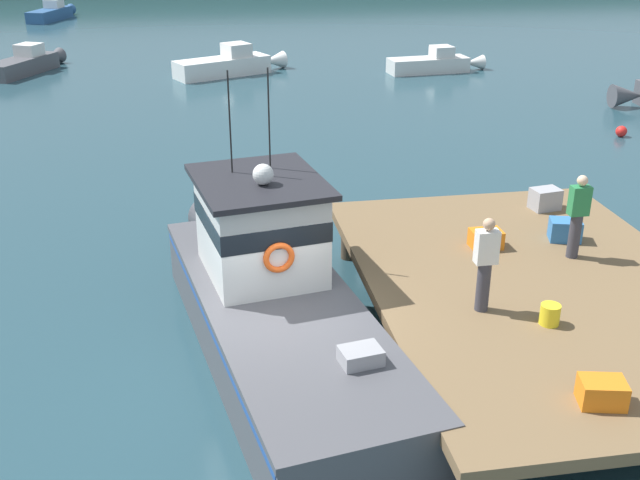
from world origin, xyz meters
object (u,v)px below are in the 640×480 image
crate_single_by_cleat (486,239)px  mooring_buoy_channel_marker (621,131)px  moored_boat_near_channel (435,63)px  moored_boat_outer_mooring (26,63)px  crate_single_far (565,230)px  moored_boat_off_the_point (230,64)px  moored_boat_mid_harbor (52,13)px  main_fishing_boat (272,297)px  deckhand_by_the_boat (578,215)px  crate_stack_near_edge (545,199)px  deckhand_further_back (485,263)px  crate_stack_mid_dock (602,392)px  bait_bucket (550,314)px

crate_single_by_cleat → mooring_buoy_channel_marker: 13.82m
moored_boat_near_channel → moored_boat_outer_mooring: moored_boat_outer_mooring is taller
crate_single_far → moored_boat_off_the_point: 23.55m
moored_boat_mid_harbor → crate_single_far: bearing=-69.4°
main_fishing_boat → mooring_buoy_channel_marker: main_fishing_boat is taller
crate_single_far → deckhand_by_the_boat: 1.03m
moored_boat_outer_mooring → deckhand_by_the_boat: bearing=-60.5°
crate_stack_near_edge → main_fishing_boat: bearing=-156.4°
crate_stack_near_edge → crate_single_far: 1.69m
crate_single_far → deckhand_by_the_boat: bearing=-105.5°
moored_boat_off_the_point → mooring_buoy_channel_marker: bearing=-44.8°
deckhand_further_back → mooring_buoy_channel_marker: deckhand_further_back is taller
crate_stack_mid_dock → crate_single_far: crate_single_far is taller
mooring_buoy_channel_marker → main_fishing_boat: bearing=-138.9°
crate_stack_mid_dock → moored_boat_mid_harbor: bearing=106.4°
crate_single_by_cleat → moored_boat_off_the_point: bearing=99.1°
mooring_buoy_channel_marker → crate_stack_mid_dock: bearing=-120.6°
main_fishing_boat → moored_boat_off_the_point: main_fishing_boat is taller
crate_stack_mid_dock → crate_single_by_cleat: crate_stack_mid_dock is taller
moored_boat_near_channel → mooring_buoy_channel_marker: 11.92m
crate_stack_mid_dock → moored_boat_off_the_point: 28.33m
crate_stack_near_edge → crate_stack_mid_dock: (-2.31, -6.85, -0.05)m
bait_bucket → moored_boat_near_channel: (5.92, 25.01, -0.96)m
moored_boat_outer_mooring → moored_boat_mid_harbor: moored_boat_mid_harbor is taller
moored_boat_near_channel → main_fishing_boat: bearing=-113.8°
crate_stack_near_edge → bait_bucket: bearing=-113.6°
main_fishing_boat → deckhand_further_back: (3.34, -1.35, 1.05)m
crate_stack_mid_dock → bait_bucket: 2.13m
deckhand_further_back → moored_boat_outer_mooring: size_ratio=0.33×
crate_single_by_cleat → moored_boat_mid_harbor: crate_single_by_cleat is taller
bait_bucket → main_fishing_boat: bearing=155.0°
crate_stack_near_edge → crate_stack_mid_dock: size_ratio=1.00×
bait_bucket → mooring_buoy_channel_marker: (8.98, 13.49, -1.18)m
bait_bucket → moored_boat_off_the_point: (-3.63, 26.00, -0.89)m
moored_boat_outer_mooring → moored_boat_off_the_point: size_ratio=0.91×
moored_boat_off_the_point → crate_stack_mid_dock: bearing=-83.1°
crate_single_by_cleat → moored_boat_near_channel: 22.79m
crate_stack_mid_dock → crate_single_far: (1.98, 5.20, 0.03)m
moored_boat_near_channel → moored_boat_off_the_point: bearing=174.1°
bait_bucket → moored_boat_near_channel: size_ratio=0.07×
main_fishing_boat → mooring_buoy_channel_marker: bearing=41.1°
main_fishing_boat → crate_single_far: 6.09m
moored_boat_near_channel → crate_single_far: bearing=-100.8°
moored_boat_mid_harbor → bait_bucket: bearing=-72.6°
main_fishing_boat → moored_boat_off_the_point: bearing=88.5°
moored_boat_off_the_point → moored_boat_near_channel: bearing=-5.9°
crate_stack_mid_dock → mooring_buoy_channel_marker: size_ratio=1.58×
main_fishing_boat → moored_boat_outer_mooring: main_fishing_boat is taller
moored_boat_off_the_point → mooring_buoy_channel_marker: 17.76m
deckhand_further_back → moored_boat_outer_mooring: bearing=113.9°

